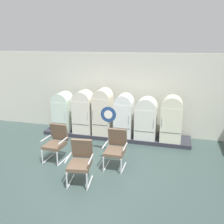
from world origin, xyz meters
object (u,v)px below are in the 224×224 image
object	(u,v)px
armchair_right	(116,147)
armchair_center	(80,160)
refrigerator_3	(124,114)
refrigerator_1	(83,111)
refrigerator_2	(103,110)
sign_stand	(109,131)
refrigerator_0	(63,110)
refrigerator_4	(146,117)
refrigerator_5	(172,118)
armchair_left	(56,141)

from	to	relation	value
armchair_right	armchair_center	distance (m)	1.16
refrigerator_3	armchair_center	world-z (taller)	refrigerator_3
refrigerator_1	refrigerator_2	size ratio (longest dim) A/B	0.94
armchair_right	sign_stand	size ratio (longest dim) A/B	0.70
refrigerator_0	armchair_right	bearing A→B (deg)	-38.12
refrigerator_4	sign_stand	size ratio (longest dim) A/B	0.95
refrigerator_3	armchair_right	bearing A→B (deg)	-83.71
refrigerator_2	refrigerator_5	world-z (taller)	refrigerator_2
refrigerator_0	refrigerator_5	xyz separation A→B (m)	(3.95, -0.03, 0.05)
refrigerator_3	refrigerator_4	bearing A→B (deg)	1.18
armchair_left	armchair_right	xyz separation A→B (m)	(1.78, 0.04, 0.00)
refrigerator_2	armchair_left	xyz separation A→B (m)	(-0.78, -2.06, -0.43)
refrigerator_5	sign_stand	bearing A→B (deg)	-145.33
sign_stand	refrigerator_2	bearing A→B (deg)	114.17
refrigerator_1	armchair_right	xyz separation A→B (m)	(1.72, -1.98, -0.37)
refrigerator_3	refrigerator_1	bearing A→B (deg)	179.96
refrigerator_3	armchair_right	xyz separation A→B (m)	(0.22, -1.98, -0.35)
refrigerator_2	refrigerator_5	xyz separation A→B (m)	(2.40, -0.04, -0.07)
refrigerator_3	refrigerator_2	bearing A→B (deg)	177.63
refrigerator_2	sign_stand	xyz separation A→B (m)	(0.58, -1.29, -0.25)
refrigerator_0	armchair_center	distance (m)	3.53
refrigerator_4	refrigerator_3	bearing A→B (deg)	-178.82
refrigerator_1	refrigerator_0	bearing A→B (deg)	178.61
refrigerator_5	sign_stand	xyz separation A→B (m)	(-1.81, -1.26, -0.18)
armchair_left	sign_stand	distance (m)	1.57
refrigerator_0	refrigerator_4	size ratio (longest dim) A/B	1.01
armchair_left	sign_stand	size ratio (longest dim) A/B	0.70
refrigerator_2	armchair_right	bearing A→B (deg)	-63.70
refrigerator_1	armchair_center	world-z (taller)	refrigerator_1
refrigerator_1	sign_stand	size ratio (longest dim) A/B	1.03
refrigerator_0	refrigerator_2	distance (m)	1.56
refrigerator_0	refrigerator_1	xyz separation A→B (m)	(0.83, -0.02, 0.06)
refrigerator_2	sign_stand	size ratio (longest dim) A/B	1.09
refrigerator_2	refrigerator_4	size ratio (longest dim) A/B	1.16
sign_stand	refrigerator_5	bearing A→B (deg)	34.67
refrigerator_0	refrigerator_4	world-z (taller)	refrigerator_0
refrigerator_3	refrigerator_5	bearing A→B (deg)	-0.19
refrigerator_1	refrigerator_3	distance (m)	1.50
refrigerator_0	refrigerator_3	distance (m)	2.33
refrigerator_1	refrigerator_4	world-z (taller)	refrigerator_1
refrigerator_1	armchair_center	distance (m)	3.15
refrigerator_1	refrigerator_5	distance (m)	3.12
armchair_right	sign_stand	world-z (taller)	sign_stand
refrigerator_0	sign_stand	distance (m)	2.50
refrigerator_4	refrigerator_5	xyz separation A→B (m)	(0.84, -0.02, 0.06)
refrigerator_5	refrigerator_4	bearing A→B (deg)	178.55
refrigerator_5	armchair_left	size ratio (longest dim) A/B	1.45
refrigerator_5	armchair_right	size ratio (longest dim) A/B	1.45
refrigerator_0	refrigerator_2	world-z (taller)	refrigerator_2
armchair_right	refrigerator_5	bearing A→B (deg)	54.68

